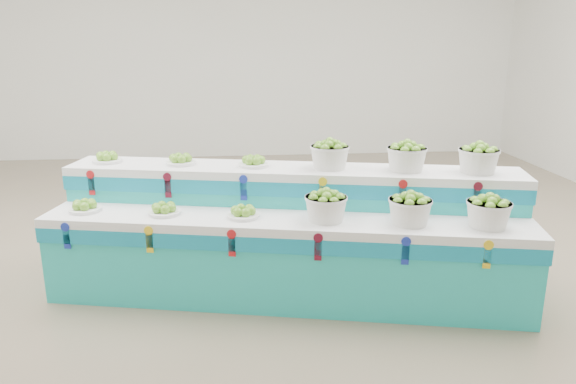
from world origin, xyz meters
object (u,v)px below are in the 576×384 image
Objects in this scene: display_stand at (288,234)px; basket_upper_right at (478,158)px; plate_upper_mid at (181,159)px; basket_lower_left at (326,206)px.

basket_upper_right is (1.54, -0.10, 0.63)m from display_stand.
display_stand is 1.14m from plate_upper_mid.
plate_upper_mid is (-1.15, 0.75, 0.23)m from basket_lower_left.
display_stand is at bearing 176.42° from basket_upper_right.
display_stand is 11.86× the size of basket_upper_right.
plate_upper_mid is (-0.89, 0.44, 0.56)m from display_stand.
plate_upper_mid is at bearing 167.49° from basket_upper_right.
display_stand is 1.67m from basket_upper_right.
basket_upper_right is (2.44, -0.54, 0.07)m from plate_upper_mid.
plate_upper_mid is at bearing 166.07° from display_stand.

